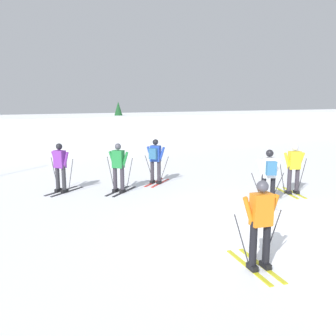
% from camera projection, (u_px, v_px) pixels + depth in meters
% --- Properties ---
extents(ground_plane, '(120.00, 120.00, 0.00)m').
position_uv_depth(ground_plane, '(259.00, 225.00, 9.47)').
color(ground_plane, white).
extents(far_snow_ridge, '(80.00, 8.55, 2.06)m').
position_uv_depth(far_snow_ridge, '(52.00, 130.00, 27.23)').
color(far_snow_ridge, white).
rests_on(far_snow_ridge, ground).
extents(skier_yellow, '(0.96, 1.62, 1.71)m').
position_uv_depth(skier_yellow, '(294.00, 168.00, 12.42)').
color(skier_yellow, gold).
rests_on(skier_yellow, ground).
extents(skier_green, '(1.49, 1.27, 1.71)m').
position_uv_depth(skier_green, '(119.00, 166.00, 12.66)').
color(skier_green, black).
rests_on(skier_green, ground).
extents(skier_white, '(1.09, 1.58, 1.71)m').
position_uv_depth(skier_white, '(269.00, 175.00, 10.99)').
color(skier_white, silver).
rests_on(skier_white, ground).
extents(skier_blue, '(1.50, 1.26, 1.71)m').
position_uv_depth(skier_blue, '(155.00, 159.00, 13.97)').
color(skier_blue, red).
rests_on(skier_blue, ground).
extents(skier_purple, '(1.55, 1.18, 1.71)m').
position_uv_depth(skier_purple, '(60.00, 166.00, 12.65)').
color(skier_purple, black).
rests_on(skier_purple, ground).
extents(skier_orange, '(0.98, 1.64, 1.71)m').
position_uv_depth(skier_orange, '(261.00, 223.00, 6.78)').
color(skier_orange, gold).
rests_on(skier_orange, ground).
extents(conifer_far_left, '(1.44, 1.44, 3.09)m').
position_uv_depth(conifer_far_left, '(119.00, 118.00, 27.97)').
color(conifer_far_left, '#513823').
rests_on(conifer_far_left, ground).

